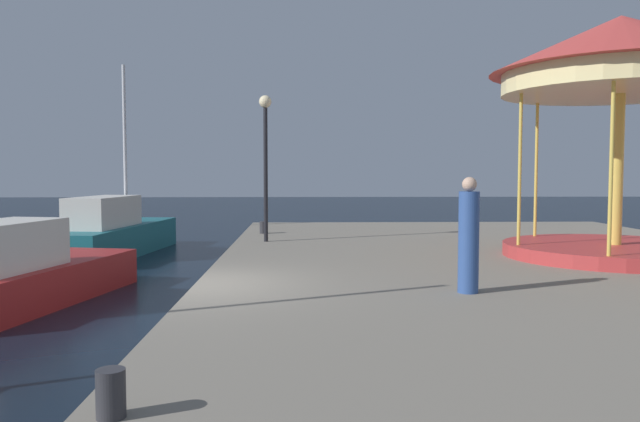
{
  "coord_description": "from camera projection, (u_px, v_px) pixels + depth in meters",
  "views": [
    {
      "loc": [
        1.9,
        -11.05,
        2.79
      ],
      "look_at": [
        2.38,
        4.1,
        1.85
      ],
      "focal_mm": 34.85,
      "sensor_mm": 36.0,
      "label": 1
    }
  ],
  "objects": [
    {
      "name": "ground_plane",
      "position": [
        195.0,
        328.0,
        11.13
      ],
      "size": [
        120.0,
        120.0,
        0.0
      ],
      "primitive_type": "plane",
      "color": "black"
    },
    {
      "name": "quay_dock",
      "position": [
        574.0,
        304.0,
        11.33
      ],
      "size": [
        13.8,
        27.5,
        0.8
      ],
      "primitive_type": "cube",
      "color": "gray",
      "rests_on": "ground"
    },
    {
      "name": "sailboat_teal",
      "position": [
        112.0,
        233.0,
        20.71
      ],
      "size": [
        2.73,
        7.34,
        6.54
      ],
      "color": "#19606B",
      "rests_on": "ground"
    },
    {
      "name": "lamp_post_mid_promenade",
      "position": [
        266.0,
        142.0,
        17.79
      ],
      "size": [
        0.36,
        0.36,
        4.2
      ],
      "color": "black",
      "rests_on": "quay_dock"
    },
    {
      "name": "person_mid_promenade",
      "position": [
        469.0,
        238.0,
        10.26
      ],
      "size": [
        0.34,
        0.34,
        1.92
      ],
      "color": "#2D4C8C",
      "rests_on": "quay_dock"
    },
    {
      "name": "bollard_center",
      "position": [
        263.0,
        227.0,
        20.32
      ],
      "size": [
        0.24,
        0.24,
        0.4
      ],
      "primitive_type": "cylinder",
      "color": "#2D2D33",
      "rests_on": "quay_dock"
    },
    {
      "name": "carousel",
      "position": [
        620.0,
        77.0,
        14.38
      ],
      "size": [
        5.9,
        5.9,
        5.61
      ],
      "color": "#B23333",
      "rests_on": "quay_dock"
    },
    {
      "name": "motorboat_red",
      "position": [
        27.0,
        274.0,
        13.04
      ],
      "size": [
        3.05,
        5.86,
        1.83
      ],
      "color": "maroon",
      "rests_on": "ground"
    },
    {
      "name": "bollard_south",
      "position": [
        111.0,
        394.0,
        5.04
      ],
      "size": [
        0.24,
        0.24,
        0.4
      ],
      "primitive_type": "cylinder",
      "color": "#2D2D33",
      "rests_on": "quay_dock"
    }
  ]
}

